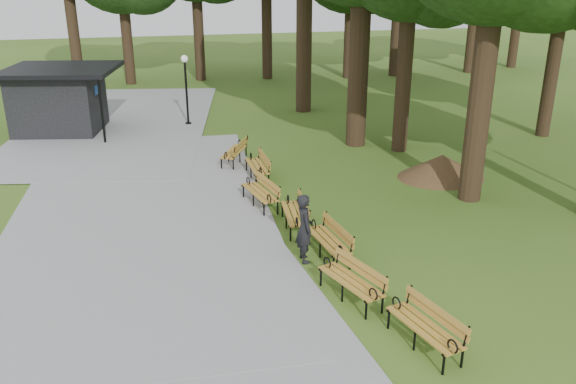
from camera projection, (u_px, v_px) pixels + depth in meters
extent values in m
plane|color=#375A19|center=(289.00, 243.00, 15.82)|extent=(100.00, 100.00, 0.00)
cube|color=gray|center=(136.00, 212.00, 17.69)|extent=(12.00, 38.00, 0.06)
imported|color=black|center=(304.00, 228.00, 14.59)|extent=(0.44, 0.65, 1.77)
cylinder|color=black|center=(187.00, 93.00, 26.91)|extent=(0.10, 0.10, 2.91)
sphere|color=white|center=(184.00, 59.00, 26.35)|extent=(0.32, 0.32, 0.32)
cone|color=#47301C|center=(442.00, 166.00, 20.53)|extent=(2.56, 2.56, 0.82)
cylinder|color=black|center=(483.00, 74.00, 17.39)|extent=(0.70, 0.70, 7.88)
cylinder|color=black|center=(405.00, 61.00, 22.43)|extent=(0.60, 0.60, 7.04)
cylinder|color=black|center=(360.00, 38.00, 22.90)|extent=(0.80, 0.80, 8.51)
cylinder|color=black|center=(304.00, 23.00, 28.45)|extent=(0.76, 0.76, 8.57)
cylinder|color=black|center=(554.00, 57.00, 24.52)|extent=(0.56, 0.56, 6.70)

